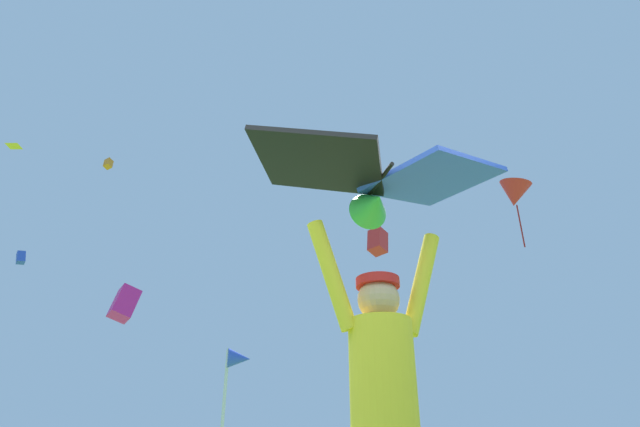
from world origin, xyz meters
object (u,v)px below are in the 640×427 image
distant_kite_yellow_mid_right (14,146)px  distant_kite_blue_overhead_distant (21,258)px  distant_kite_magenta_far_center (124,304)px  held_stunt_kite (376,181)px  kite_flyer_person (384,409)px  distant_kite_orange_low_left (108,164)px  distant_kite_red_mid_left (378,242)px  marker_flag (236,371)px  distant_kite_red_high_left (515,194)px

distant_kite_yellow_mid_right → distant_kite_blue_overhead_distant: (-2.53, 13.20, -0.40)m
distant_kite_magenta_far_center → distant_kite_yellow_mid_right: bearing=126.8°
distant_kite_magenta_far_center → held_stunt_kite: bearing=-76.7°
kite_flyer_person → distant_kite_orange_low_left: size_ratio=2.17×
distant_kite_red_mid_left → distant_kite_magenta_far_center: 15.65m
kite_flyer_person → marker_flag: 4.09m
held_stunt_kite → distant_kite_red_high_left: size_ratio=0.61×
distant_kite_orange_low_left → marker_flag: 33.46m
kite_flyer_person → held_stunt_kite: size_ratio=1.18×
distant_kite_orange_low_left → distant_kite_red_high_left: bearing=-48.8°
distant_kite_red_mid_left → distant_kite_yellow_mid_right: bearing=-177.7°
held_stunt_kite → distant_kite_magenta_far_center: 10.69m
distant_kite_orange_low_left → distant_kite_blue_overhead_distant: (-4.16, 1.12, -7.09)m
distant_kite_red_mid_left → distant_kite_red_high_left: bearing=-77.0°
kite_flyer_person → distant_kite_magenta_far_center: distant_kite_magenta_far_center is taller
kite_flyer_person → held_stunt_kite: held_stunt_kite is taller
held_stunt_kite → distant_kite_blue_overhead_distant: distant_kite_blue_overhead_distant is taller
held_stunt_kite → distant_kite_magenta_far_center: distant_kite_magenta_far_center is taller
kite_flyer_person → marker_flag: size_ratio=0.95×
held_stunt_kite → distant_kite_orange_low_left: 36.67m
held_stunt_kite → distant_kite_orange_low_left: bearing=103.3°
kite_flyer_person → distant_kite_magenta_far_center: size_ratio=2.15×
held_stunt_kite → distant_kite_blue_overhead_distant: size_ratio=1.80×
distant_kite_blue_overhead_distant → distant_kite_magenta_far_center: bearing=-67.5°
distant_kite_blue_overhead_distant → marker_flag: (11.23, -28.22, -11.22)m
distant_kite_yellow_mid_right → distant_kite_orange_low_left: bearing=82.3°
kite_flyer_person → distant_kite_blue_overhead_distant: distant_kite_blue_overhead_distant is taller
distant_kite_red_mid_left → marker_flag: (-8.29, -15.69, -9.28)m
distant_kite_orange_low_left → distant_kite_magenta_far_center: size_ratio=0.99×
held_stunt_kite → kite_flyer_person: bearing=90.5°
distant_kite_yellow_mid_right → distant_kite_blue_overhead_distant: distant_kite_blue_overhead_distant is taller
distant_kite_yellow_mid_right → distant_kite_orange_low_left: size_ratio=0.85×
distant_kite_yellow_mid_right → distant_kite_magenta_far_center: distant_kite_yellow_mid_right is taller
kite_flyer_person → held_stunt_kite: 1.27m
distant_kite_yellow_mid_right → distant_kite_magenta_far_center: 14.34m
distant_kite_yellow_mid_right → marker_flag: (8.71, -15.02, -11.62)m
distant_kite_yellow_mid_right → distant_kite_red_high_left: bearing=-22.2°
held_stunt_kite → distant_kite_magenta_far_center: bearing=103.3°
held_stunt_kite → distant_kite_yellow_mid_right: 23.88m
kite_flyer_person → distant_kite_yellow_mid_right: (-9.02, 19.01, 12.45)m
distant_kite_blue_overhead_distant → kite_flyer_person: bearing=-70.3°
held_stunt_kite → distant_kite_red_mid_left: 23.06m
kite_flyer_person → distant_kite_red_mid_left: distant_kite_red_mid_left is taller
distant_kite_magenta_far_center → distant_kite_red_high_left: bearing=5.2°
distant_kite_red_high_left → marker_flag: 14.79m
distant_kite_yellow_mid_right → distant_kite_red_mid_left: 17.17m
distant_kite_orange_low_left → distant_kite_blue_overhead_distant: 8.30m
distant_kite_orange_low_left → kite_flyer_person: bearing=-76.6°
kite_flyer_person → distant_kite_yellow_mid_right: bearing=115.4°
distant_kite_orange_low_left → distant_kite_blue_overhead_distant: size_ratio=0.98×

